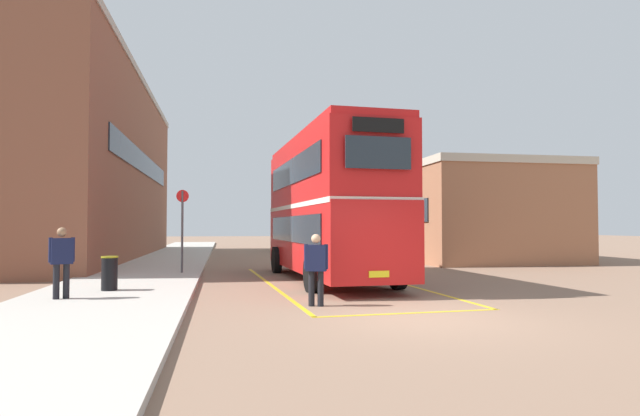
{
  "coord_description": "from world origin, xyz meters",
  "views": [
    {
      "loc": [
        -3.77,
        -9.77,
        1.81
      ],
      "look_at": [
        0.14,
        11.33,
        2.53
      ],
      "focal_mm": 29.56,
      "sensor_mm": 36.0,
      "label": 1
    }
  ],
  "objects_px": {
    "double_decker_bus": "(328,205)",
    "pedestrian_waiting_near": "(62,258)",
    "pedestrian_boarding": "(316,265)",
    "bus_stop_sign": "(182,223)",
    "single_deck_bus": "(306,228)",
    "litter_bin": "(109,273)"
  },
  "relations": [
    {
      "from": "pedestrian_boarding",
      "to": "bus_stop_sign",
      "type": "distance_m",
      "value": 8.49
    },
    {
      "from": "pedestrian_waiting_near",
      "to": "litter_bin",
      "type": "relative_size",
      "value": 1.85
    },
    {
      "from": "double_decker_bus",
      "to": "pedestrian_boarding",
      "type": "relative_size",
      "value": 6.14
    },
    {
      "from": "double_decker_bus",
      "to": "bus_stop_sign",
      "type": "height_order",
      "value": "double_decker_bus"
    },
    {
      "from": "single_deck_bus",
      "to": "pedestrian_waiting_near",
      "type": "distance_m",
      "value": 26.05
    },
    {
      "from": "double_decker_bus",
      "to": "pedestrian_waiting_near",
      "type": "xyz_separation_m",
      "value": [
        -7.09,
        -4.32,
        -1.44
      ]
    },
    {
      "from": "pedestrian_waiting_near",
      "to": "bus_stop_sign",
      "type": "xyz_separation_m",
      "value": [
        2.2,
        6.43,
        0.82
      ]
    },
    {
      "from": "double_decker_bus",
      "to": "pedestrian_waiting_near",
      "type": "relative_size",
      "value": 6.1
    },
    {
      "from": "double_decker_bus",
      "to": "pedestrian_boarding",
      "type": "bearing_deg",
      "value": -104.06
    },
    {
      "from": "pedestrian_waiting_near",
      "to": "litter_bin",
      "type": "distance_m",
      "value": 1.72
    },
    {
      "from": "litter_bin",
      "to": "single_deck_bus",
      "type": "bearing_deg",
      "value": 68.96
    },
    {
      "from": "double_decker_bus",
      "to": "pedestrian_waiting_near",
      "type": "height_order",
      "value": "double_decker_bus"
    },
    {
      "from": "single_deck_bus",
      "to": "bus_stop_sign",
      "type": "height_order",
      "value": "bus_stop_sign"
    },
    {
      "from": "pedestrian_boarding",
      "to": "bus_stop_sign",
      "type": "bearing_deg",
      "value": 114.47
    },
    {
      "from": "pedestrian_waiting_near",
      "to": "litter_bin",
      "type": "xyz_separation_m",
      "value": [
        0.75,
        1.46,
        -0.49
      ]
    },
    {
      "from": "pedestrian_boarding",
      "to": "pedestrian_waiting_near",
      "type": "distance_m",
      "value": 5.83
    },
    {
      "from": "double_decker_bus",
      "to": "bus_stop_sign",
      "type": "distance_m",
      "value": 5.36
    },
    {
      "from": "double_decker_bus",
      "to": "bus_stop_sign",
      "type": "bearing_deg",
      "value": 156.66
    },
    {
      "from": "pedestrian_boarding",
      "to": "single_deck_bus",
      "type": "bearing_deg",
      "value": 81.48
    },
    {
      "from": "pedestrian_boarding",
      "to": "bus_stop_sign",
      "type": "height_order",
      "value": "bus_stop_sign"
    },
    {
      "from": "double_decker_bus",
      "to": "litter_bin",
      "type": "bearing_deg",
      "value": -155.71
    },
    {
      "from": "pedestrian_waiting_near",
      "to": "bus_stop_sign",
      "type": "height_order",
      "value": "bus_stop_sign"
    }
  ]
}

